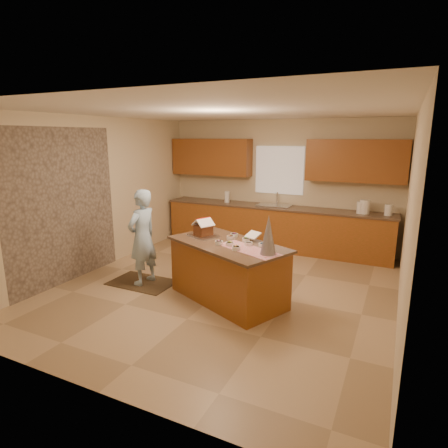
{
  "coord_description": "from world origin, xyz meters",
  "views": [
    {
      "loc": [
        2.4,
        -5.01,
        2.36
      ],
      "look_at": [
        -0.1,
        0.2,
        1.0
      ],
      "focal_mm": 30.03,
      "sensor_mm": 36.0,
      "label": 1
    }
  ],
  "objects_px": {
    "island_base": "(228,273)",
    "gingerbread_house": "(203,228)",
    "boy": "(142,237)",
    "tinsel_tree": "(268,235)"
  },
  "relations": [
    {
      "from": "island_base",
      "to": "gingerbread_house",
      "type": "bearing_deg",
      "value": -174.81
    },
    {
      "from": "island_base",
      "to": "gingerbread_house",
      "type": "relative_size",
      "value": 4.9
    },
    {
      "from": "boy",
      "to": "gingerbread_house",
      "type": "height_order",
      "value": "boy"
    },
    {
      "from": "boy",
      "to": "tinsel_tree",
      "type": "bearing_deg",
      "value": 90.44
    },
    {
      "from": "boy",
      "to": "island_base",
      "type": "bearing_deg",
      "value": 97.58
    },
    {
      "from": "boy",
      "to": "gingerbread_house",
      "type": "xyz_separation_m",
      "value": [
        1.0,
        0.2,
        0.21
      ]
    },
    {
      "from": "boy",
      "to": "gingerbread_house",
      "type": "bearing_deg",
      "value": 107.72
    },
    {
      "from": "island_base",
      "to": "tinsel_tree",
      "type": "distance_m",
      "value": 1.02
    },
    {
      "from": "island_base",
      "to": "boy",
      "type": "relative_size",
      "value": 1.1
    },
    {
      "from": "island_base",
      "to": "tinsel_tree",
      "type": "bearing_deg",
      "value": 3.67
    }
  ]
}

